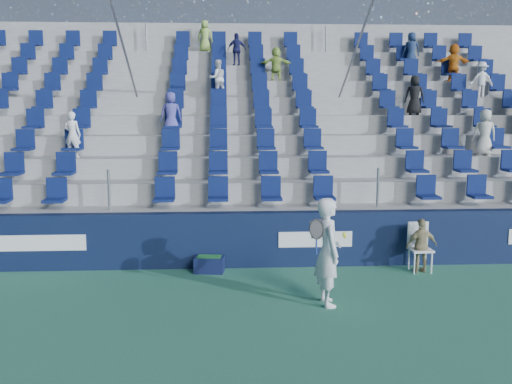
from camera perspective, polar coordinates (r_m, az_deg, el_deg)
ground at (r=9.63m, az=-0.27°, el=-12.68°), size 70.00×70.00×0.00m
sponsor_wall at (r=12.45m, az=-1.00°, el=-4.77°), size 24.00×0.32×1.20m
grandstand at (r=17.25m, az=-1.65°, el=4.21°), size 24.00×8.17×6.63m
tennis_player at (r=10.11m, az=7.21°, el=-5.95°), size 0.69×0.74×1.92m
line_judge_chair at (r=12.66m, az=15.99°, el=-4.94°), size 0.47×0.48×1.03m
line_judge at (r=12.52m, az=16.23°, el=-5.18°), size 0.70×0.35×1.15m
ball_bin at (r=12.17m, az=-4.69°, el=-7.13°), size 0.66×0.48×0.34m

